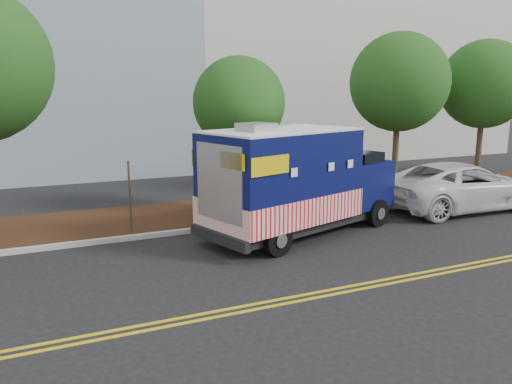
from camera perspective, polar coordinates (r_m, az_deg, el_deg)
name	(u,v)px	position (r m, az deg, el deg)	size (l,w,h in m)	color
ground	(269,236)	(15.78, 1.54, -5.10)	(120.00, 120.00, 0.00)	black
curb	(252,223)	(16.98, -0.50, -3.62)	(120.00, 0.18, 0.15)	#9E9E99
mulch_strip	(229,210)	(18.86, -3.05, -2.08)	(120.00, 4.00, 0.15)	black
centerline_near	(351,286)	(12.14, 10.79, -10.51)	(120.00, 0.10, 0.01)	gold
centerline_far	(357,290)	(11.96, 11.49, -10.90)	(120.00, 0.10, 0.01)	gold
tree_b	(239,103)	(18.28, -1.96, 10.12)	(3.33, 3.33, 5.74)	#38281C
tree_c	(399,82)	(22.41, 16.05, 11.94)	(4.16, 4.16, 6.93)	#38281C
tree_d	(484,84)	(25.62, 24.65, 11.11)	(4.03, 4.03, 6.80)	#38281C
sign_post	(130,199)	(16.00, -14.20, -0.78)	(0.06, 0.06, 2.40)	#473828
food_truck	(294,184)	(15.63, 4.42, 0.88)	(7.26, 4.39, 3.61)	black
white_car	(462,186)	(20.74, 22.44, 0.64)	(3.00, 6.51, 1.81)	silver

